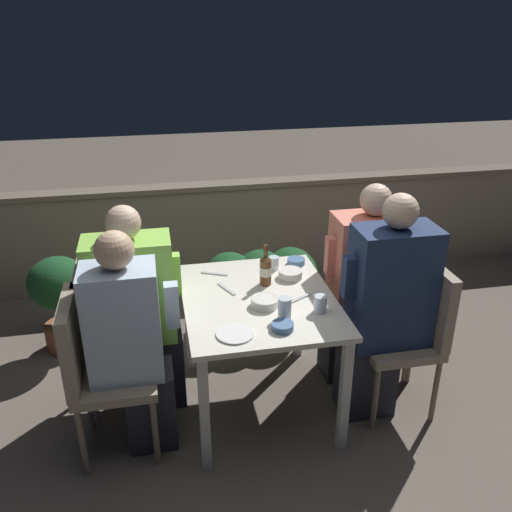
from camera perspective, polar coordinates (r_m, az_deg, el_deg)
name	(u,v)px	position (r m, az deg, el deg)	size (l,w,h in m)	color
ground_plane	(258,403)	(3.45, 0.25, -15.17)	(16.00, 16.00, 0.00)	#665B51
parapet_wall	(219,232)	(4.70, -3.96, 2.56)	(9.00, 0.18, 0.88)	gray
dining_table	(259,312)	(3.08, 0.28, -5.92)	(0.84, 1.01, 0.74)	silver
planter_hedge	(261,286)	(3.99, 0.55, -3.21)	(0.83, 0.47, 0.62)	brown
chair_left_near	(94,362)	(2.95, -16.71, -10.68)	(0.43, 0.43, 0.92)	gray
person_blue_shirt	(132,344)	(2.88, -12.92, -9.03)	(0.47, 0.26, 1.27)	#282833
chair_left_far	(104,326)	(3.23, -15.69, -7.15)	(0.43, 0.43, 0.92)	gray
person_green_blouse	(139,311)	(3.18, -12.26, -5.68)	(0.52, 0.26, 1.27)	#282833
chair_right_near	(414,324)	(3.27, 16.31, -6.87)	(0.43, 0.43, 0.92)	gray
person_navy_jumper	(384,309)	(3.13, 13.33, -5.44)	(0.51, 0.26, 1.35)	#282833
chair_right_far	(391,294)	(3.56, 14.07, -3.88)	(0.43, 0.43, 0.92)	gray
person_coral_top	(363,284)	(3.44, 11.20, -2.94)	(0.52, 0.26, 1.29)	#282833
beer_bottle	(266,269)	(3.13, 1.01, -1.42)	(0.07, 0.07, 0.25)	brown
plate_0	(235,334)	(2.71, -2.21, -8.17)	(0.19, 0.19, 0.01)	white
bowl_0	(296,261)	(3.42, 4.24, -0.52)	(0.11, 0.11, 0.04)	#4C709E
bowl_1	(283,326)	(2.74, 2.82, -7.36)	(0.11, 0.11, 0.04)	#4C709E
bowl_2	(265,301)	(2.94, 0.93, -4.81)	(0.15, 0.15, 0.05)	silver
bowl_3	(290,273)	(3.24, 3.63, -1.83)	(0.14, 0.14, 0.05)	silver
glass_cup_0	(320,304)	(2.89, 6.79, -5.02)	(0.07, 0.07, 0.09)	silver
glass_cup_1	(285,308)	(2.81, 3.05, -5.50)	(0.07, 0.07, 0.12)	silver
glass_cup_2	(274,263)	(3.34, 1.90, -0.74)	(0.06, 0.06, 0.08)	silver
fork_0	(214,274)	(3.30, -4.39, -1.85)	(0.16, 0.09, 0.01)	silver
fork_1	(300,298)	(3.03, 4.66, -4.44)	(0.16, 0.10, 0.01)	silver
fork_2	(227,289)	(3.12, -3.11, -3.49)	(0.09, 0.16, 0.01)	silver
potted_plant	(60,294)	(3.96, -19.98, -3.81)	(0.40, 0.40, 0.70)	#9E5638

